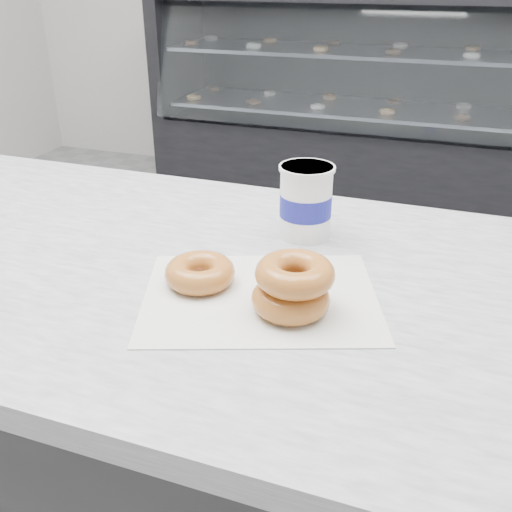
{
  "coord_description": "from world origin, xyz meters",
  "views": [
    {
      "loc": [
        0.59,
        -1.34,
        1.33
      ],
      "look_at": [
        0.34,
        -0.64,
        0.95
      ],
      "focal_mm": 40.0,
      "sensor_mm": 36.0,
      "label": 1
    }
  ],
  "objects_px": {
    "display_case": "(356,122)",
    "donut_single": "(200,272)",
    "counter": "(111,435)",
    "donut_stack": "(293,286)",
    "coffee_cup": "(306,201)"
  },
  "relations": [
    {
      "from": "counter",
      "to": "display_case",
      "type": "relative_size",
      "value": 1.28
    },
    {
      "from": "donut_single",
      "to": "counter",
      "type": "bearing_deg",
      "value": 166.84
    },
    {
      "from": "donut_stack",
      "to": "coffee_cup",
      "type": "relative_size",
      "value": 0.93
    },
    {
      "from": "donut_single",
      "to": "donut_stack",
      "type": "relative_size",
      "value": 0.89
    },
    {
      "from": "counter",
      "to": "donut_stack",
      "type": "bearing_deg",
      "value": -11.86
    },
    {
      "from": "display_case",
      "to": "coffee_cup",
      "type": "height_order",
      "value": "display_case"
    },
    {
      "from": "counter",
      "to": "display_case",
      "type": "xyz_separation_m",
      "value": [
        0.0,
        2.72,
        0.04
      ]
    },
    {
      "from": "counter",
      "to": "coffee_cup",
      "type": "bearing_deg",
      "value": 24.81
    },
    {
      "from": "coffee_cup",
      "to": "donut_single",
      "type": "bearing_deg",
      "value": -111.08
    },
    {
      "from": "display_case",
      "to": "donut_stack",
      "type": "bearing_deg",
      "value": -81.7
    },
    {
      "from": "counter",
      "to": "donut_single",
      "type": "distance_m",
      "value": 0.54
    },
    {
      "from": "donut_single",
      "to": "donut_stack",
      "type": "bearing_deg",
      "value": -9.65
    },
    {
      "from": "counter",
      "to": "donut_single",
      "type": "xyz_separation_m",
      "value": [
        0.26,
        -0.06,
        0.47
      ]
    },
    {
      "from": "display_case",
      "to": "donut_single",
      "type": "height_order",
      "value": "display_case"
    },
    {
      "from": "counter",
      "to": "coffee_cup",
      "type": "height_order",
      "value": "coffee_cup"
    }
  ]
}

